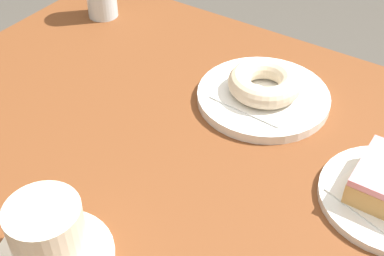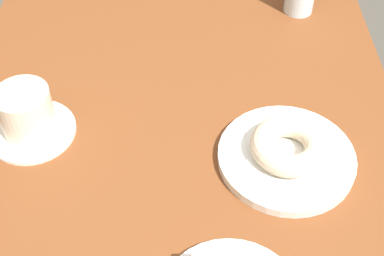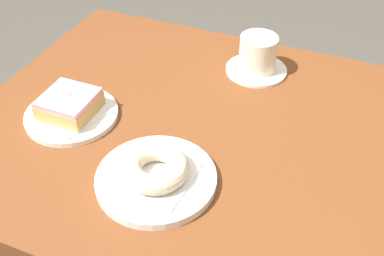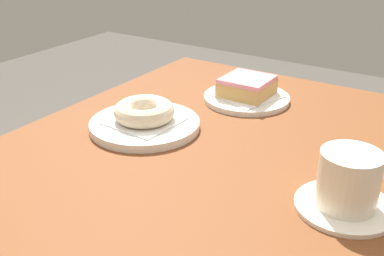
# 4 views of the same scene
# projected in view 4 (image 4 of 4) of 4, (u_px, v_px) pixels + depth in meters

# --- Properties ---
(table) EXTENTS (0.99, 0.76, 0.75)m
(table) POSITION_uv_depth(u_px,v_px,m) (208.00, 204.00, 0.86)
(table) COLOR brown
(table) RESTS_ON ground_plane
(plate_glazed_square) EXTENTS (0.19, 0.19, 0.01)m
(plate_glazed_square) POSITION_uv_depth(u_px,v_px,m) (246.00, 98.00, 1.07)
(plate_glazed_square) COLOR white
(plate_glazed_square) RESTS_ON table
(napkin_glazed_square) EXTENTS (0.16, 0.16, 0.00)m
(napkin_glazed_square) POSITION_uv_depth(u_px,v_px,m) (247.00, 95.00, 1.06)
(napkin_glazed_square) COLOR white
(napkin_glazed_square) RESTS_ON plate_glazed_square
(donut_glazed_square) EXTENTS (0.10, 0.10, 0.04)m
(donut_glazed_square) POSITION_uv_depth(u_px,v_px,m) (247.00, 86.00, 1.05)
(donut_glazed_square) COLOR tan
(donut_glazed_square) RESTS_ON napkin_glazed_square
(plate_sugar_ring) EXTENTS (0.21, 0.21, 0.02)m
(plate_sugar_ring) POSITION_uv_depth(u_px,v_px,m) (145.00, 125.00, 0.93)
(plate_sugar_ring) COLOR white
(plate_sugar_ring) RESTS_ON table
(napkin_sugar_ring) EXTENTS (0.13, 0.13, 0.00)m
(napkin_sugar_ring) POSITION_uv_depth(u_px,v_px,m) (145.00, 120.00, 0.92)
(napkin_sugar_ring) COLOR white
(napkin_sugar_ring) RESTS_ON plate_sugar_ring
(donut_sugar_ring) EXTENTS (0.12, 0.12, 0.04)m
(donut_sugar_ring) POSITION_uv_depth(u_px,v_px,m) (144.00, 111.00, 0.92)
(donut_sugar_ring) COLOR beige
(donut_sugar_ring) RESTS_ON napkin_sugar_ring
(coffee_cup) EXTENTS (0.14, 0.14, 0.09)m
(coffee_cup) POSITION_uv_depth(u_px,v_px,m) (348.00, 184.00, 0.66)
(coffee_cup) COLOR white
(coffee_cup) RESTS_ON table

